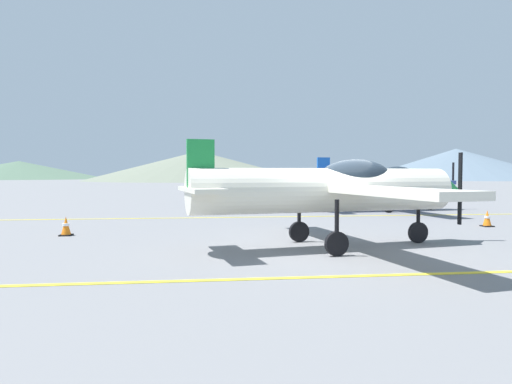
{
  "coord_description": "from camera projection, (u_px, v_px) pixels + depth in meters",
  "views": [
    {
      "loc": [
        -3.41,
        -11.0,
        1.9
      ],
      "look_at": [
        -1.34,
        6.0,
        1.2
      ],
      "focal_mm": 31.52,
      "sensor_mm": 36.0,
      "label": 1
    }
  ],
  "objects": [
    {
      "name": "apron_line_near",
      "position": [
        386.0,
        275.0,
        8.38
      ],
      "size": [
        80.0,
        0.16,
        0.01
      ],
      "primitive_type": "cube",
      "color": "yellow",
      "rests_on": "ground_plane"
    },
    {
      "name": "apron_line_far",
      "position": [
        280.0,
        217.0,
        19.72
      ],
      "size": [
        80.0,
        0.16,
        0.01
      ],
      "primitive_type": "cube",
      "color": "yellow",
      "rests_on": "ground_plane"
    },
    {
      "name": "traffic_cone_front",
      "position": [
        66.0,
        226.0,
        13.75
      ],
      "size": [
        0.36,
        0.36,
        0.59
      ],
      "color": "black",
      "rests_on": "ground_plane"
    },
    {
      "name": "hill_centerleft",
      "position": [
        199.0,
        166.0,
        123.97
      ],
      "size": [
        61.95,
        61.95,
        8.09
      ],
      "primitive_type": "cone",
      "color": "slate",
      "rests_on": "ground_plane"
    },
    {
      "name": "traffic_cone_side",
      "position": [
        487.0,
        219.0,
        16.1
      ],
      "size": [
        0.36,
        0.36,
        0.59
      ],
      "color": "black",
      "rests_on": "ground_plane"
    },
    {
      "name": "airplane_mid",
      "position": [
        387.0,
        181.0,
        22.99
      ],
      "size": [
        7.88,
        9.04,
        2.7
      ],
      "color": "#33478C",
      "rests_on": "ground_plane"
    },
    {
      "name": "ground_plane",
      "position": [
        337.0,
        248.0,
        11.4
      ],
      "size": [
        400.0,
        400.0,
        0.0
      ],
      "primitive_type": "plane",
      "color": "slate"
    },
    {
      "name": "car_sedan",
      "position": [
        228.0,
        190.0,
        28.77
      ],
      "size": [
        3.73,
        4.62,
        1.62
      ],
      "color": "#3372BF",
      "rests_on": "ground_plane"
    },
    {
      "name": "hill_left",
      "position": [
        19.0,
        170.0,
        159.58
      ],
      "size": [
        60.09,
        60.09,
        6.38
      ],
      "primitive_type": "cone",
      "color": "#4C6651",
      "rests_on": "ground_plane"
    },
    {
      "name": "airplane_near",
      "position": [
        334.0,
        188.0,
        11.51
      ],
      "size": [
        7.89,
        9.03,
        2.7
      ],
      "color": "silver",
      "rests_on": "ground_plane"
    },
    {
      "name": "hill_centerright",
      "position": [
        456.0,
        164.0,
        141.31
      ],
      "size": [
        61.44,
        61.44,
        9.75
      ],
      "primitive_type": "cone",
      "color": "slate",
      "rests_on": "ground_plane"
    }
  ]
}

